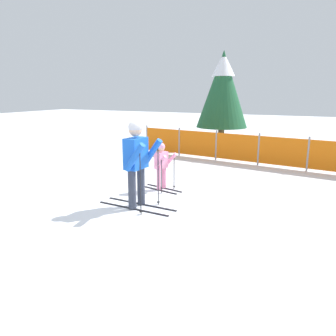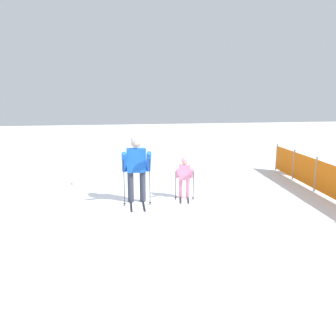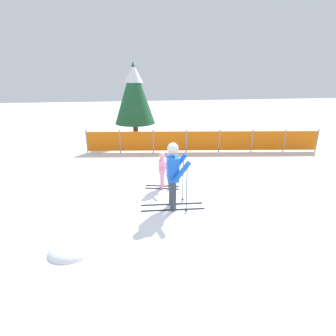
# 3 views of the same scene
# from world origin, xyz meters

# --- Properties ---
(ground_plane) EXTENTS (60.00, 60.00, 0.00)m
(ground_plane) POSITION_xyz_m (0.00, 0.00, 0.00)
(ground_plane) COLOR white
(skier_adult) EXTENTS (1.75, 0.79, 1.83)m
(skier_adult) POSITION_xyz_m (-0.12, 0.08, 1.09)
(skier_adult) COLOR black
(skier_adult) RESTS_ON ground_plane
(skier_child) EXTENTS (1.13, 0.57, 1.18)m
(skier_child) POSITION_xyz_m (-0.23, 1.44, 0.69)
(skier_child) COLOR black
(skier_child) RESTS_ON ground_plane
(snow_mound) EXTENTS (0.89, 0.76, 0.36)m
(snow_mound) POSITION_xyz_m (-2.55, -1.50, 0.00)
(snow_mound) COLOR white
(snow_mound) RESTS_ON ground_plane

